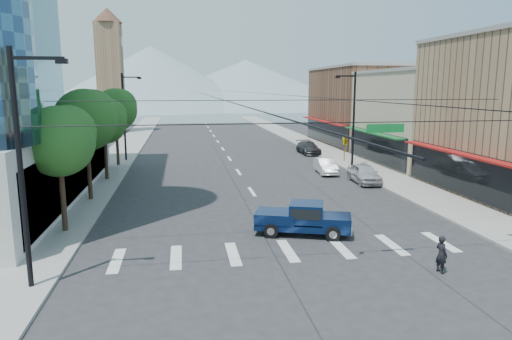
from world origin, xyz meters
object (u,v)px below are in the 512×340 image
Objects in this scene: parked_car_near at (364,173)px; parked_car_mid at (326,166)px; pedestrian at (441,254)px; parked_car_far at (308,148)px; pickup_truck at (303,218)px.

parked_car_mid is (-1.80, 4.42, -0.08)m from parked_car_near.
parked_car_mid is (2.12, 22.11, -0.10)m from pedestrian.
parked_car_near is 16.52m from parked_car_far.
pickup_truck is at bearing -122.01° from parked_car_near.
pedestrian is 34.42m from parked_car_far.
parked_car_far is (0.00, 16.51, -0.06)m from parked_car_near.
pedestrian is 18.11m from parked_car_near.
pickup_truck is 1.09× the size of parked_car_far.
pickup_truck is 29.59m from parked_car_far.
parked_car_far is at bearing -19.73° from pedestrian.
parked_car_mid is at bearing -18.67° from pedestrian.
pickup_truck is 14.50m from parked_car_near.
pickup_truck reaches higher than parked_car_far.
pickup_truck is 1.18× the size of parked_car_near.
parked_car_mid is 12.22m from parked_car_far.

